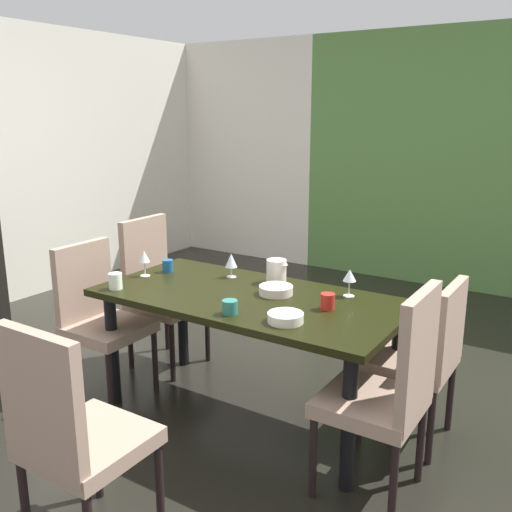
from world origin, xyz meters
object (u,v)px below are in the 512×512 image
object	(u,v)px
chair_left_near	(99,313)
wine_glass_left	(350,276)
serving_bowl_front	(286,318)
cup_corner	(230,307)
chair_right_near	(390,387)
chair_head_near	(71,431)
wine_glass_south	(231,261)
dining_table	(249,310)
chair_right_far	(424,352)
cup_right	(168,266)
chair_left_far	(158,287)
wine_glass_north	(144,257)
serving_bowl_near_window	(276,290)
cup_rear	(115,281)
pitcher_east	(277,271)
cup_center	(328,301)

from	to	relation	value
chair_left_near	wine_glass_left	bearing A→B (deg)	111.59
serving_bowl_front	cup_corner	size ratio (longest dim) A/B	2.24
chair_right_near	chair_head_near	bearing A→B (deg)	137.36
serving_bowl_front	wine_glass_south	bearing A→B (deg)	143.62
dining_table	wine_glass_south	world-z (taller)	wine_glass_south
chair_left_near	chair_right_far	size ratio (longest dim) A/B	1.07
wine_glass_left	cup_right	distance (m)	1.19
chair_left_far	wine_glass_north	world-z (taller)	chair_left_far
wine_glass_north	serving_bowl_front	world-z (taller)	wine_glass_north
wine_glass_north	wine_glass_south	distance (m)	0.54
wine_glass_south	cup_corner	distance (m)	0.66
serving_bowl_near_window	cup_rear	world-z (taller)	cup_rear
cup_right	cup_rear	distance (m)	0.44
wine_glass_north	pitcher_east	world-z (taller)	wine_glass_north
chair_right_near	cup_corner	world-z (taller)	chair_right_near
wine_glass_left	pitcher_east	bearing A→B (deg)	179.26
wine_glass_north	wine_glass_left	xyz separation A→B (m)	(1.24, 0.32, -0.00)
cup_right	chair_right_far	bearing A→B (deg)	5.46
dining_table	chair_left_far	bearing A→B (deg)	163.71
chair_right_near	cup_right	distance (m)	1.69
dining_table	cup_corner	distance (m)	0.34
wine_glass_left	serving_bowl_near_window	bearing A→B (deg)	-152.52
dining_table	wine_glass_left	size ratio (longest dim) A/B	11.10
serving_bowl_front	serving_bowl_near_window	size ratio (longest dim) A/B	0.93
chair_head_near	cup_right	world-z (taller)	chair_head_near
dining_table	cup_center	distance (m)	0.49
chair_left_near	chair_head_near	bearing A→B (deg)	43.34
wine_glass_left	cup_rear	world-z (taller)	wine_glass_left
chair_head_near	serving_bowl_front	world-z (taller)	chair_head_near
dining_table	chair_right_far	world-z (taller)	chair_right_far
chair_left_far	cup_center	world-z (taller)	chair_left_far
chair_right_far	wine_glass_left	xyz separation A→B (m)	(-0.44, 0.01, 0.34)
chair_left_far	serving_bowl_front	size ratio (longest dim) A/B	5.79
cup_center	cup_right	xyz separation A→B (m)	(-1.17, 0.09, -0.00)
chair_head_near	wine_glass_south	size ratio (longest dim) A/B	6.55
pitcher_east	chair_left_near	bearing A→B (deg)	-148.98
chair_right_near	wine_glass_north	xyz separation A→B (m)	(-1.69, 0.24, 0.31)
wine_glass_left	cup_center	xyz separation A→B (m)	(-0.01, -0.26, -0.07)
cup_center	pitcher_east	bearing A→B (deg)	150.38
wine_glass_north	cup_rear	xyz separation A→B (m)	(0.04, -0.29, -0.07)
cup_right	cup_rear	bearing A→B (deg)	-92.01
chair_right_near	wine_glass_left	size ratio (longest dim) A/B	6.50
chair_right_far	cup_corner	xyz separation A→B (m)	(-0.83, -0.58, 0.26)
chair_right_far	dining_table	bearing A→B (deg)	106.49
dining_table	chair_left_far	world-z (taller)	chair_left_far
chair_right_far	pitcher_east	size ratio (longest dim) A/B	6.27
dining_table	chair_left_near	size ratio (longest dim) A/B	1.80
chair_head_near	cup_corner	xyz separation A→B (m)	(0.07, 0.97, 0.23)
chair_head_near	chair_right_near	bearing A→B (deg)	47.36
wine_glass_left	cup_center	world-z (taller)	wine_glass_left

